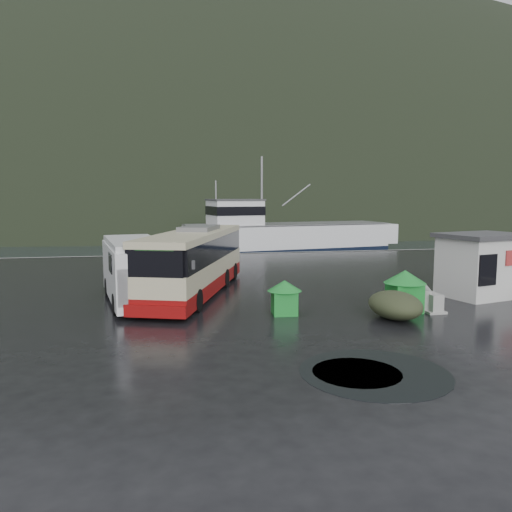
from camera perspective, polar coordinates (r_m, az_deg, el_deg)
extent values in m
plane|color=black|center=(19.25, 4.46, -6.52)|extent=(160.00, 160.00, 0.00)
cube|color=black|center=(128.25, -8.34, 4.85)|extent=(300.00, 180.00, 0.02)
cube|color=#999993|center=(38.65, -3.19, 0.27)|extent=(160.00, 0.60, 1.50)
ellipsoid|color=black|center=(268.53, -7.35, 5.90)|extent=(780.00, 540.00, 570.00)
cylinder|color=black|center=(13.34, 13.41, -12.82)|extent=(3.84, 3.84, 0.01)
cylinder|color=black|center=(13.26, 11.44, -12.90)|extent=(2.27, 2.27, 0.01)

